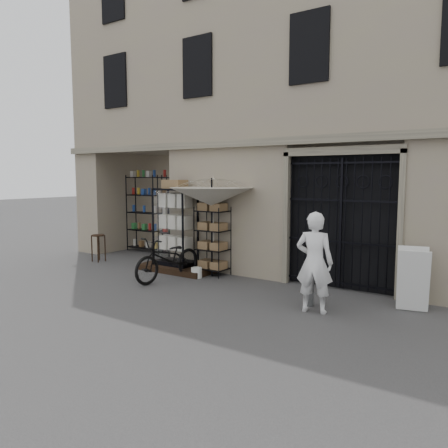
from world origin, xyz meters
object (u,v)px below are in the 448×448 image
Objects in this scene: display_cabinet at (175,231)px; steel_bollard at (310,285)px; wire_rack at (213,242)px; market_umbrella at (212,192)px; white_bucket at (196,273)px; wooden_stool at (98,247)px; shopkeeper at (313,312)px; bicycle at (169,280)px; easel_sign at (413,279)px.

display_cabinet reaches higher than steel_bollard.
steel_bollard is at bearing -8.13° from wire_rack.
market_umbrella is 2.01m from white_bucket.
shopkeeper is (7.03, -0.96, -0.41)m from wooden_stool.
wooden_stool is (-3.21, 0.58, 0.41)m from bicycle.
display_cabinet is at bearing -162.01° from wire_rack.
display_cabinet is at bearing 159.26° from white_bucket.
display_cabinet is at bearing 127.75° from bicycle.
wire_rack is at bearing 6.96° from wooden_stool.
display_cabinet is 1.40m from white_bucket.
white_bucket is at bearing 168.91° from easel_sign.
market_umbrella is at bearing 162.28° from steel_bollard.
white_bucket reaches higher than shopkeeper.
market_umbrella reaches higher than wire_rack.
white_bucket is 3.54m from shopkeeper.
easel_sign is at bearing -2.02° from market_umbrella.
market_umbrella reaches higher than wooden_stool.
wire_rack is 0.86× the size of bicycle.
wire_rack is at bearing 4.63° from display_cabinet.
white_bucket is at bearing -0.58° from wooden_stool.
white_bucket is 0.69m from bicycle.
wooden_stool is 0.43× the size of shopkeeper.
market_umbrella is at bearing -48.16° from wire_rack.
steel_bollard is at bearing -167.79° from easel_sign.
white_bucket is at bearing 58.78° from bicycle.
bicycle reaches higher than wooden_stool.
wooden_stool reaches higher than white_bucket.
steel_bollard is (6.83, -0.65, -0.01)m from wooden_stool.
display_cabinet reaches higher than shopkeeper.
wire_rack is 6.49× the size of white_bucket.
wire_rack is 0.93× the size of shopkeeper.
display_cabinet is 1.09× the size of bicycle.
bicycle is 2.48× the size of steel_bollard.
easel_sign is (4.75, -0.32, -0.25)m from wire_rack.
bicycle is 1.08× the size of shopkeeper.
display_cabinet is at bearing -25.93° from shopkeeper.
market_umbrella is 4.90m from easel_sign.
steel_bollard reaches higher than white_bucket.
easel_sign is at bearing 13.59° from bicycle.
display_cabinet is at bearing 164.93° from easel_sign.
shopkeeper is at bearing 0.15° from bicycle.
wire_rack is 3.80m from wooden_stool.
wire_rack is at bearing 68.33° from bicycle.
wire_rack is 3.67m from shopkeeper.
white_bucket is 3.28m from steel_bollard.
display_cabinet is 2.70× the size of steel_bollard.
market_umbrella is 3.57m from steel_bollard.
display_cabinet is 4.35m from steel_bollard.
white_bucket is at bearing -122.48° from market_umbrella.
steel_bollard is (4.19, -0.98, -0.65)m from display_cabinet.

